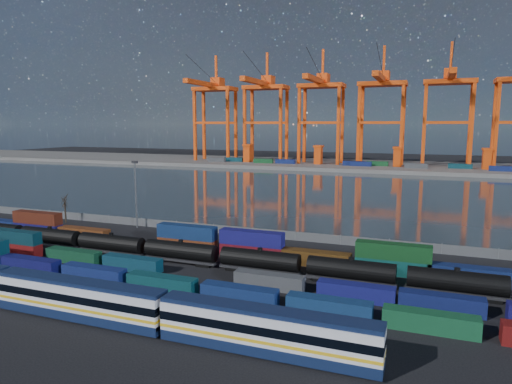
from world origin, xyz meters
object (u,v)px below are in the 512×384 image
(passenger_train, at_px, (79,300))
(tanker_string, at_px, (181,252))
(gantry_cranes, at_px, (351,94))
(bare_tree, at_px, (65,208))

(passenger_train, distance_m, tanker_string, 26.20)
(passenger_train, xyz_separation_m, gantry_cranes, (-2.45, 224.99, 39.73))
(bare_tree, bearing_deg, passenger_train, -45.25)
(bare_tree, distance_m, gantry_cranes, 187.80)
(tanker_string, relative_size, gantry_cranes, 0.53)
(tanker_string, height_order, gantry_cranes, gantry_cranes)
(passenger_train, bearing_deg, bare_tree, 134.75)
(passenger_train, distance_m, bare_tree, 65.45)
(tanker_string, bearing_deg, bare_tree, 156.25)
(gantry_cranes, bearing_deg, tanker_string, -89.28)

